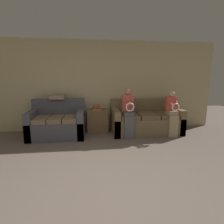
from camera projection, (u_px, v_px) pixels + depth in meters
ground_plane at (105, 201)px, 2.15m from camera, size 14.00×14.00×0.00m
wall_back at (96, 86)px, 5.06m from camera, size 7.06×0.06×2.55m
couch_main at (145, 121)px, 4.90m from camera, size 1.88×0.94×0.90m
couch_side at (58, 124)px, 4.55m from camera, size 1.37×0.91×0.95m
child_left_seated at (128, 111)px, 4.39m from camera, size 0.29×0.38×1.25m
child_right_seated at (172, 111)px, 4.52m from camera, size 0.28×0.37×1.19m
side_shelf at (98, 120)px, 4.98m from camera, size 0.60×0.45×0.63m
book_stack at (97, 108)px, 4.90m from camera, size 0.22×0.30×0.12m
throw_pillow at (58, 97)px, 4.72m from camera, size 0.39×0.39×0.10m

